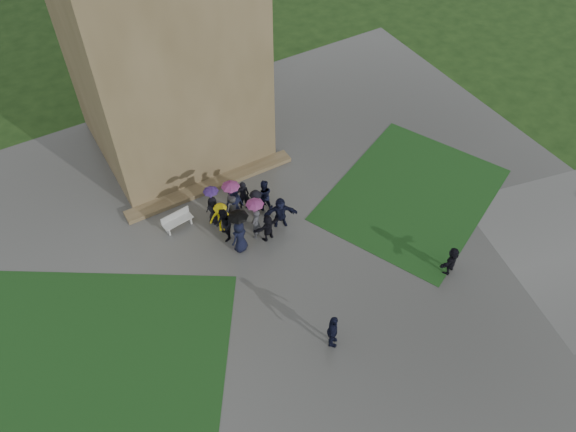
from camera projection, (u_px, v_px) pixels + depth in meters
ground at (324, 348)px, 22.46m from camera, size 120.00×120.00×0.00m
plaza at (298, 311)px, 23.61m from camera, size 34.00×34.00×0.02m
lawn_inset_left at (85, 367)px, 21.88m from camera, size 14.10×13.46×0.01m
lawn_inset_right at (412, 194)px, 28.23m from camera, size 11.12×10.15×0.01m
tower_plinth at (211, 185)px, 28.52m from camera, size 9.00×0.80×0.22m
bench at (177, 220)px, 26.46m from camera, size 1.52×0.64×0.85m
visitor_cluster at (245, 212)px, 26.03m from camera, size 3.99×3.07×2.45m
pedestrian_mid at (333, 331)px, 21.90m from camera, size 1.14×1.22×1.83m
pedestrian_near at (451, 260)px, 24.46m from camera, size 1.49×0.93×1.51m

